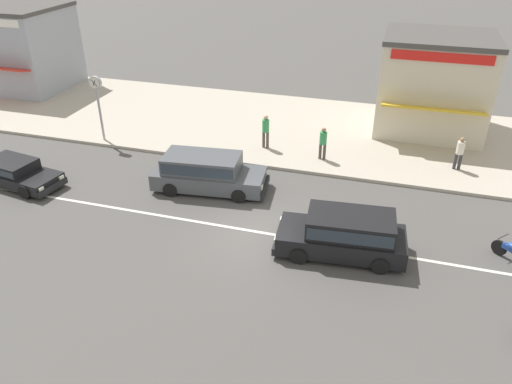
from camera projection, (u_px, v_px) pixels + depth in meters
name	position (u px, v px, depth m)	size (l,w,h in m)	color
ground_plane	(258.00, 232.00, 18.75)	(160.00, 160.00, 0.00)	#4C4947
lane_centre_stripe	(258.00, 232.00, 18.75)	(50.40, 0.14, 0.01)	silver
kerb_strip	(311.00, 130.00, 27.17)	(68.00, 10.00, 0.15)	#ADA393
minivan_black_0	(345.00, 233.00, 17.21)	(4.64, 2.27, 1.56)	black
minivan_dark_grey_2	(206.00, 171.00, 21.26)	(5.03, 2.38, 1.56)	#47494F
hatchback_black_3	(16.00, 172.00, 21.76)	(4.09, 2.19, 1.10)	black
street_clock	(97.00, 93.00, 24.65)	(0.63, 0.22, 3.35)	#9E9EA3
pedestrian_near_clock	(323.00, 141.00, 23.43)	(0.34, 0.34, 1.60)	#4C4238
pedestrian_mid_kerb	(460.00, 151.00, 22.52)	(0.34, 0.34, 1.57)	#333338
pedestrian_by_shop	(266.00, 129.00, 24.54)	(0.34, 0.34, 1.72)	#4C4238
shopfront_corner_warung	(27.00, 48.00, 32.23)	(4.91, 5.97, 5.20)	#999EA8
shopfront_mid_block	(434.00, 83.00, 26.01)	(5.51, 5.64, 4.99)	beige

